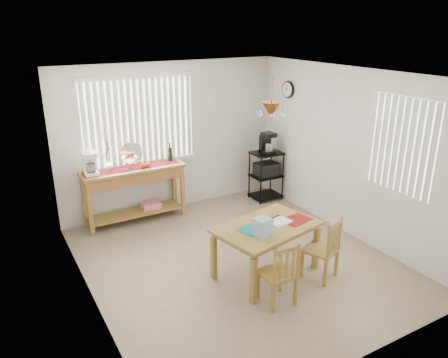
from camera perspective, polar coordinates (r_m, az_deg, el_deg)
ground at (r=6.33m, az=1.71°, el=-10.66°), size 4.00×4.50×0.01m
room_shell at (r=5.67m, az=1.83°, el=4.33°), size 4.20×4.70×2.70m
sideboard at (r=7.38m, az=-11.61°, el=-0.31°), size 1.69×0.48×0.95m
sideboard_items at (r=7.20m, az=-14.11°, el=2.21°), size 1.61×0.40×0.73m
wire_cart at (r=8.26m, az=5.53°, el=1.05°), size 0.54×0.43×0.92m
cart_items at (r=8.11m, az=5.61°, el=4.70°), size 0.22×0.26×0.38m
dining_table at (r=5.78m, az=5.60°, el=-6.81°), size 1.46×1.10×0.71m
table_items at (r=5.55m, az=5.60°, el=-6.07°), size 1.08×0.48×0.23m
chair_left at (r=5.31m, az=7.21°, el=-12.26°), size 0.39×0.39×0.82m
chair_right at (r=5.90m, az=12.83°, el=-8.96°), size 0.51×0.51×0.85m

